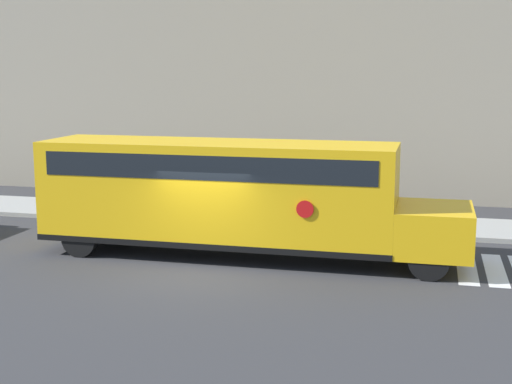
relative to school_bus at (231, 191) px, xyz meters
name	(u,v)px	position (x,y,z in m)	size (l,w,h in m)	color
ground_plane	(198,271)	(-0.38, -1.72, -1.81)	(60.00, 60.00, 0.00)	#333335
sidewalk_strip	(259,218)	(-0.38, 4.78, -1.74)	(44.00, 3.00, 0.15)	#9E9E99
building_backdrop	(296,95)	(-0.38, 11.28, 2.26)	(32.00, 4.00, 8.15)	#9E937F
school_bus	(231,191)	(0.00, 0.00, 0.00)	(11.62, 2.57, 3.16)	yellow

